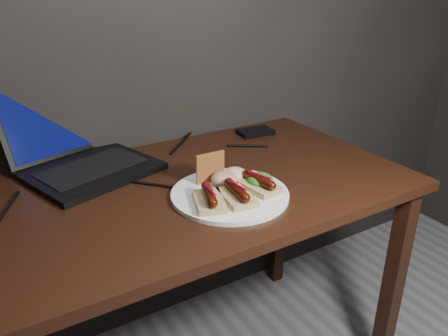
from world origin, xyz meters
name	(u,v)px	position (x,y,z in m)	size (l,w,h in m)	color
desk	(164,219)	(0.00, 1.38, 0.66)	(1.40, 0.70, 0.75)	black
laptop	(79,152)	(-0.15, 1.65, 0.80)	(0.44, 0.46, 0.25)	black
hard_drive	(255,132)	(0.48, 1.63, 0.76)	(0.13, 0.08, 0.02)	black
desk_cables	(152,168)	(0.03, 1.53, 0.75)	(0.86, 0.43, 0.01)	black
plate	(230,194)	(0.14, 1.26, 0.76)	(0.31, 0.31, 0.01)	white
bread_sausage_left	(209,198)	(0.06, 1.23, 0.78)	(0.10, 0.13, 0.04)	tan
bread_sausage_center	(237,194)	(0.13, 1.21, 0.78)	(0.08, 0.12, 0.04)	tan
bread_sausage_right	(259,183)	(0.22, 1.23, 0.78)	(0.08, 0.12, 0.04)	tan
crispbread	(210,167)	(0.13, 1.34, 0.80)	(0.09, 0.01, 0.09)	#AD682F
salad_greens	(260,180)	(0.23, 1.24, 0.78)	(0.07, 0.07, 0.04)	#1B5911
salsa_mound	(224,179)	(0.15, 1.30, 0.78)	(0.07, 0.07, 0.04)	#A11710
coleslaw_mound	(235,174)	(0.19, 1.31, 0.78)	(0.06, 0.06, 0.04)	beige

